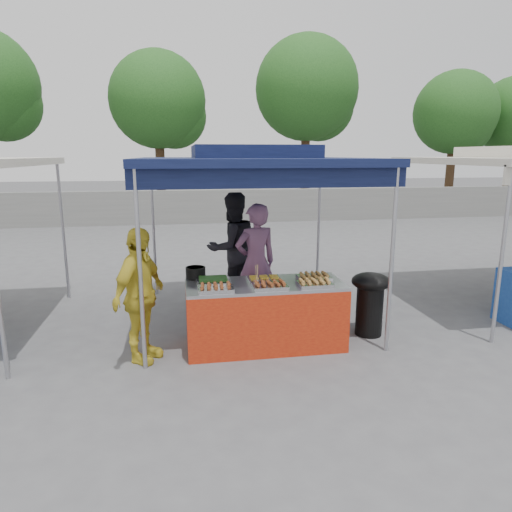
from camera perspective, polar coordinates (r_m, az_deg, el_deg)
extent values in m
plane|color=#505052|center=(6.18, 0.94, -10.76)|extent=(80.00, 80.00, 0.00)
cube|color=slate|center=(16.71, -5.98, 6.16)|extent=(40.00, 0.25, 1.20)
cylinder|color=#A7A7AE|center=(5.26, -14.28, -2.10)|extent=(0.05, 0.05, 2.30)
cylinder|color=#A7A7AE|center=(5.82, 16.59, -0.83)|extent=(0.05, 0.05, 2.30)
cylinder|color=#A7A7AE|center=(8.19, -12.68, 3.16)|extent=(0.05, 0.05, 2.30)
cylinder|color=#A7A7AE|center=(8.56, 7.82, 3.75)|extent=(0.05, 0.05, 2.30)
cube|color=#0E153A|center=(6.66, -0.59, 11.74)|extent=(3.20, 3.20, 0.10)
cube|color=#0E153A|center=(6.66, -0.59, 12.86)|extent=(1.65, 1.65, 0.18)
cube|color=#0E153A|center=(5.19, 2.05, 9.84)|extent=(3.20, 0.04, 0.25)
cylinder|color=#A7A7AE|center=(8.41, -22.94, 2.70)|extent=(0.05, 0.05, 2.30)
cylinder|color=#A7A7AE|center=(6.62, 28.35, -0.26)|extent=(0.05, 0.05, 2.30)
cylinder|color=#A7A7AE|center=(9.12, 16.87, 3.86)|extent=(0.05, 0.05, 2.30)
sphere|color=#23531B|center=(20.26, -29.12, 16.32)|extent=(2.79, 2.79, 2.79)
cylinder|color=#3A2616|center=(18.82, -11.85, 11.01)|extent=(0.36, 0.36, 4.04)
sphere|color=#23531B|center=(18.93, -12.21, 18.54)|extent=(3.70, 3.70, 3.70)
sphere|color=#23531B|center=(19.06, -10.22, 16.83)|extent=(2.54, 2.54, 2.54)
cylinder|color=#3A2616|center=(19.45, 6.15, 11.96)|extent=(0.36, 0.36, 4.53)
sphere|color=#23531B|center=(19.62, 6.36, 20.11)|extent=(4.14, 4.14, 4.14)
sphere|color=#23531B|center=(19.91, 7.89, 18.08)|extent=(2.85, 2.85, 2.85)
cylinder|color=#3A2616|center=(21.66, 23.12, 10.06)|extent=(0.36, 0.36, 3.75)
sphere|color=#23531B|center=(21.72, 23.66, 16.12)|extent=(3.42, 3.42, 3.42)
sphere|color=#23531B|center=(22.18, 24.59, 14.55)|extent=(2.35, 2.35, 2.35)
cylinder|color=#3A2616|center=(23.96, 29.01, 9.60)|extent=(0.36, 0.36, 3.70)
cube|color=#AC270F|center=(5.93, 1.13, -7.55)|extent=(2.00, 0.80, 0.81)
cube|color=#A7A7AE|center=(5.80, 1.15, -3.61)|extent=(2.00, 0.80, 0.04)
cube|color=#B2B2B7|center=(5.48, -5.07, -4.14)|extent=(0.42, 0.30, 0.05)
cube|color=brown|center=(5.47, -5.08, -3.77)|extent=(0.35, 0.25, 0.02)
cube|color=#B2B2B7|center=(5.57, 1.72, -3.83)|extent=(0.42, 0.30, 0.05)
cube|color=brown|center=(5.56, 1.72, -3.47)|extent=(0.35, 0.25, 0.02)
cube|color=#B2B2B7|center=(5.70, 7.37, -3.53)|extent=(0.42, 0.30, 0.05)
cube|color=olive|center=(5.69, 7.38, -3.17)|extent=(0.35, 0.25, 0.02)
cube|color=#B2B2B7|center=(5.81, -5.38, -3.18)|extent=(0.42, 0.30, 0.05)
cube|color=#214E1A|center=(5.80, -5.39, -2.83)|extent=(0.35, 0.25, 0.02)
cube|color=#B2B2B7|center=(5.87, 1.01, -2.97)|extent=(0.42, 0.30, 0.05)
cube|color=gold|center=(5.86, 1.01, -2.62)|extent=(0.35, 0.25, 0.02)
cube|color=#B2B2B7|center=(5.99, 7.26, -2.73)|extent=(0.42, 0.30, 0.05)
cube|color=olive|center=(5.98, 7.27, -2.39)|extent=(0.35, 0.25, 0.02)
cylinder|color=black|center=(6.06, -7.56, -2.09)|extent=(0.26, 0.26, 0.15)
cylinder|color=#A7A7AE|center=(5.62, 0.10, -3.47)|extent=(0.07, 0.07, 0.09)
cylinder|color=black|center=(6.51, 13.99, -6.56)|extent=(0.36, 0.36, 0.71)
ellipsoid|color=black|center=(6.39, 14.18, -3.05)|extent=(0.53, 0.53, 0.24)
cube|color=navy|center=(6.50, -2.94, -8.04)|extent=(0.54, 0.38, 0.32)
cube|color=navy|center=(6.77, 2.41, -7.11)|extent=(0.56, 0.39, 0.33)
cube|color=navy|center=(6.67, 2.43, -4.51)|extent=(0.52, 0.36, 0.31)
imported|color=#7A4E6F|center=(6.73, -0.04, -0.88)|extent=(0.73, 0.57, 1.76)
imported|color=black|center=(7.57, -2.95, 0.96)|extent=(1.10, 1.00, 1.85)
imported|color=gold|center=(5.58, -14.32, -4.82)|extent=(0.81, 1.03, 1.63)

